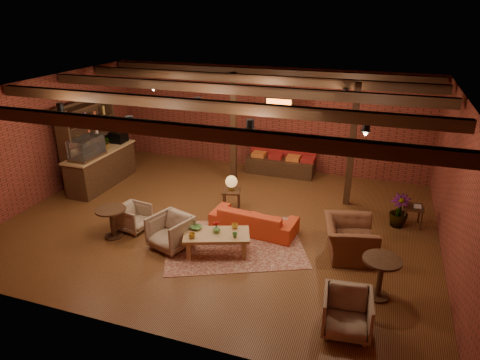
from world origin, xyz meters
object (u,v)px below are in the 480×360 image
(round_table_left, at_px, (111,218))
(sofa, at_px, (254,220))
(side_table_lamp, at_px, (231,184))
(armchair_a, at_px, (133,216))
(side_table_book, at_px, (413,208))
(round_table_right, at_px, (381,272))
(coffee_table, at_px, (216,236))
(armchair_right, at_px, (350,233))
(plant_tall, at_px, (404,179))
(armchair_b, at_px, (171,230))
(armchair_far, at_px, (347,311))

(round_table_left, bearing_deg, sofa, 24.02)
(side_table_lamp, bearing_deg, round_table_left, -134.21)
(round_table_left, bearing_deg, side_table_lamp, 45.79)
(armchair_a, distance_m, side_table_book, 6.60)
(side_table_book, xyz_separation_m, round_table_right, (-0.64, -3.08, 0.06))
(coffee_table, relative_size, armchair_right, 1.30)
(armchair_right, bearing_deg, round_table_left, 88.10)
(armchair_right, height_order, plant_tall, plant_tall)
(armchair_a, relative_size, round_table_right, 0.83)
(side_table_book, bearing_deg, armchair_right, -125.60)
(coffee_table, bearing_deg, armchair_b, -174.85)
(coffee_table, height_order, side_table_lamp, side_table_lamp)
(armchair_a, distance_m, armchair_right, 4.92)
(armchair_far, bearing_deg, side_table_lamp, 126.76)
(side_table_lamp, height_order, armchair_b, side_table_lamp)
(side_table_lamp, height_order, armchair_a, side_table_lamp)
(armchair_right, height_order, round_table_right, armchair_right)
(coffee_table, distance_m, armchair_a, 2.25)
(round_table_left, bearing_deg, armchair_far, -14.44)
(sofa, xyz_separation_m, plant_tall, (3.18, 1.35, 0.91))
(side_table_book, relative_size, plant_tall, 0.22)
(sofa, xyz_separation_m, round_table_left, (-2.95, -1.31, 0.19))
(sofa, height_order, round_table_left, round_table_left)
(round_table_left, xyz_separation_m, armchair_far, (5.34, -1.38, -0.09))
(coffee_table, distance_m, round_table_right, 3.35)
(sofa, relative_size, plant_tall, 0.83)
(sofa, xyz_separation_m, coffee_table, (-0.47, -1.19, 0.13))
(side_table_lamp, bearing_deg, sofa, -44.30)
(coffee_table, distance_m, armchair_right, 2.81)
(coffee_table, relative_size, side_table_book, 2.87)
(coffee_table, xyz_separation_m, side_table_book, (3.96, 2.66, 0.05))
(round_table_right, relative_size, armchair_far, 1.03)
(side_table_lamp, distance_m, armchair_b, 2.23)
(armchair_a, height_order, armchair_far, armchair_far)
(side_table_lamp, distance_m, round_table_left, 3.01)
(armchair_a, xyz_separation_m, side_table_book, (6.18, 2.31, 0.14))
(armchair_a, xyz_separation_m, round_table_right, (5.55, -0.77, 0.20))
(coffee_table, relative_size, round_table_right, 1.90)
(sofa, height_order, armchair_far, armchair_far)
(armchair_b, height_order, plant_tall, plant_tall)
(coffee_table, distance_m, side_table_book, 4.77)
(side_table_book, xyz_separation_m, plant_tall, (-0.31, -0.12, 0.73))
(coffee_table, xyz_separation_m, armchair_b, (-1.02, -0.09, -0.01))
(armchair_b, bearing_deg, side_table_book, 47.08)
(sofa, bearing_deg, round_table_right, 155.76)
(coffee_table, height_order, armchair_far, armchair_far)
(armchair_a, bearing_deg, round_table_left, 159.86)
(sofa, distance_m, armchair_a, 2.82)
(round_table_left, relative_size, side_table_book, 1.33)
(side_table_lamp, distance_m, armchair_a, 2.52)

